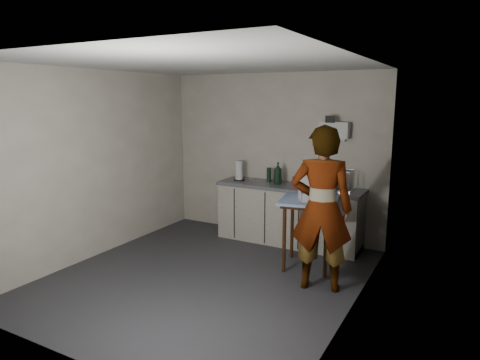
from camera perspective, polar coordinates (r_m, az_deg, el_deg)
The scene contains 15 objects.
ground at distance 5.53m, azimuth -4.45°, elevation -12.73°, with size 4.00×4.00×0.00m, color #2B2A30.
wall_back at distance 6.87m, azimuth 4.51°, elevation 3.24°, with size 3.60×0.02×2.60m, color #B0AA99.
wall_right at distance 4.44m, azimuth 15.03°, elevation -1.37°, with size 0.02×4.00×2.60m, color #B0AA99.
wall_left at distance 6.30m, azimuth -18.39°, elevation 2.01°, with size 0.02×4.00×2.60m, color #B0AA99.
ceiling at distance 5.08m, azimuth -4.89°, elevation 15.17°, with size 3.60×4.00×0.01m, color silver.
kitchen_counter at distance 6.64m, azimuth 6.52°, elevation -4.79°, with size 2.24×0.62×0.91m.
wall_shelf at distance 6.42m, azimuth 12.52°, elevation 6.48°, with size 0.42×0.18×0.37m.
side_table at distance 5.63m, azimuth 9.16°, elevation -3.71°, with size 0.84×0.84×0.92m.
standing_man at distance 4.99m, azimuth 10.80°, elevation -3.81°, with size 0.70×0.46×1.93m, color #B2A593.
soap_bottle at distance 6.56m, azimuth 5.07°, elevation 0.91°, with size 0.13×0.13×0.34m, color black.
soda_can at distance 6.54m, azimuth 7.33°, elevation -0.08°, with size 0.07×0.07×0.13m, color red.
dark_bottle at distance 6.72m, azimuth 3.86°, elevation 0.69°, with size 0.07×0.07×0.23m, color black.
paper_towel at distance 6.84m, azimuth -0.13°, elevation 1.20°, with size 0.18×0.18×0.32m.
dish_rack at distance 6.32m, azimuth 12.88°, elevation -0.65°, with size 0.42×0.32×0.30m.
bakery_box at distance 5.57m, azimuth 9.33°, elevation -1.71°, with size 0.38×0.38×0.39m.
Camera 1 is at (2.80, -4.22, 2.22)m, focal length 32.00 mm.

